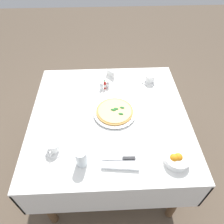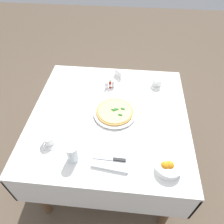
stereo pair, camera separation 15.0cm
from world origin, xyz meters
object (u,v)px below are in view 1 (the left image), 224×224
salt_shaker (101,87)px  dinner_knife (120,158)px  pepper_shaker (108,85)px  menu_card (110,74)px  pizza (115,111)px  pizza_plate (115,112)px  coffee_cup_right_edge (54,147)px  coffee_cup_near_right (150,79)px  water_glass_far_right (81,158)px  hot_sauce_bottle (105,85)px  citrus_bowl (177,159)px  napkin_folded (121,160)px

salt_shaker → dinner_knife: bearing=99.0°
pepper_shaker → menu_card: menu_card is taller
pizza → dinner_knife: 0.38m
pizza_plate → coffee_cup_right_edge: (0.39, 0.29, 0.02)m
pizza_plate → coffee_cup_near_right: size_ratio=2.29×
coffee_cup_right_edge → water_glass_far_right: 0.20m
hot_sauce_bottle → menu_card: hot_sauce_bottle is taller
pizza → dinner_knife: (-0.01, 0.38, -0.00)m
coffee_cup_right_edge → dinner_knife: coffee_cup_right_edge is taller
pizza → citrus_bowl: citrus_bowl is taller
dinner_knife → coffee_cup_near_right: bearing=-110.4°
water_glass_far_right → citrus_bowl: size_ratio=0.76×
pizza_plate → dinner_knife: dinner_knife is taller
napkin_folded → citrus_bowl: bearing=-177.2°
dinner_knife → menu_card: 0.82m
coffee_cup_near_right → napkin_folded: size_ratio=0.57×
coffee_cup_right_edge → salt_shaker: size_ratio=2.35×
pepper_shaker → napkin_folded: bearing=94.3°
hot_sauce_bottle → menu_card: size_ratio=1.24×
napkin_folded → pepper_shaker: (0.05, -0.68, 0.02)m
pizza → pepper_shaker: pepper_shaker is taller
citrus_bowl → salt_shaker: 0.80m
water_glass_far_right → pepper_shaker: size_ratio=2.02×
citrus_bowl → salt_shaker: citrus_bowl is taller
coffee_cup_right_edge → dinner_knife: (-0.40, 0.09, -0.00)m
pizza → coffee_cup_right_edge: 0.49m
coffee_cup_near_right → water_glass_far_right: (0.52, 0.74, 0.02)m
hot_sauce_bottle → salt_shaker: 0.03m
coffee_cup_right_edge → water_glass_far_right: (-0.18, 0.10, 0.02)m
napkin_folded → menu_card: (0.03, -0.82, 0.02)m
citrus_bowl → menu_card: (0.35, -0.84, 0.00)m
pizza_plate → pizza: 0.01m
napkin_folded → dinner_knife: 0.01m
pizza → coffee_cup_right_edge: bearing=36.7°
coffee_cup_near_right → citrus_bowl: 0.76m
hot_sauce_bottle → pizza_plate: bearing=102.7°
citrus_bowl → coffee_cup_right_edge: bearing=-8.8°
water_glass_far_right → citrus_bowl: 0.55m
pepper_shaker → menu_card: (-0.02, -0.14, 0.00)m
dinner_knife → hot_sauce_bottle: 0.67m
citrus_bowl → pizza_plate: bearing=-49.9°
water_glass_far_right → salt_shaker: size_ratio=2.02×
water_glass_far_right → hot_sauce_bottle: water_glass_far_right is taller
dinner_knife → hot_sauce_bottle: size_ratio=2.36×
pizza_plate → coffee_cup_near_right: (-0.31, -0.35, 0.02)m
coffee_cup_right_edge → pepper_shaker: coffee_cup_right_edge is taller
salt_shaker → citrus_bowl: bearing=122.5°
pizza_plate → napkin_folded: 0.38m
menu_card → salt_shaker: bearing=108.9°
coffee_cup_right_edge → dinner_knife: bearing=167.0°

